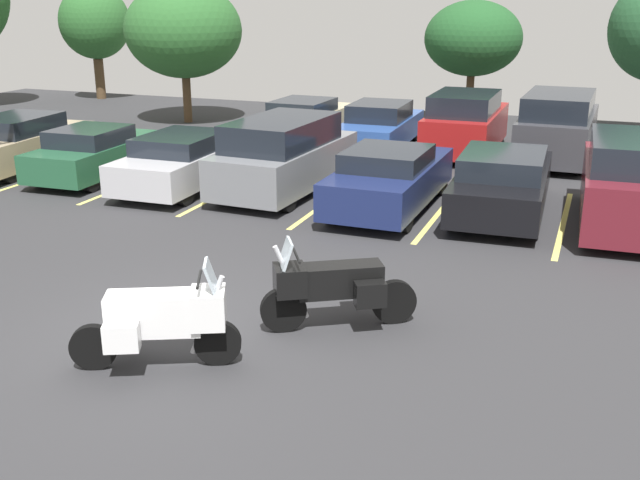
{
  "coord_description": "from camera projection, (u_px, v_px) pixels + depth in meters",
  "views": [
    {
      "loc": [
        5.56,
        -8.52,
        4.73
      ],
      "look_at": [
        1.68,
        1.7,
        1.07
      ],
      "focal_mm": 42.0,
      "sensor_mm": 36.0,
      "label": 1
    }
  ],
  "objects": [
    {
      "name": "ground",
      "position": [
        172.0,
        334.0,
        10.94
      ],
      "size": [
        44.0,
        44.0,
        0.1
      ],
      "primitive_type": "cube",
      "color": "#2D2D30"
    },
    {
      "name": "motorcycle_touring",
      "position": [
        162.0,
        318.0,
        9.69
      ],
      "size": [
        2.07,
        1.31,
        1.45
      ],
      "color": "black",
      "rests_on": "ground"
    },
    {
      "name": "motorcycle_second",
      "position": [
        333.0,
        286.0,
        10.84
      ],
      "size": [
        2.06,
        1.41,
        1.4
      ],
      "color": "black",
      "rests_on": "ground"
    },
    {
      "name": "parking_stripes",
      "position": [
        280.0,
        194.0,
        18.24
      ],
      "size": [
        18.71,
        5.12,
        0.01
      ],
      "color": "#EAE066",
      "rests_on": "ground"
    },
    {
      "name": "car_tan",
      "position": [
        20.0,
        143.0,
        20.7
      ],
      "size": [
        2.13,
        4.65,
        1.47
      ],
      "color": "tan",
      "rests_on": "ground"
    },
    {
      "name": "car_green",
      "position": [
        97.0,
        153.0,
        19.73
      ],
      "size": [
        1.9,
        4.32,
        1.35
      ],
      "color": "#235638",
      "rests_on": "ground"
    },
    {
      "name": "car_silver",
      "position": [
        187.0,
        160.0,
        18.76
      ],
      "size": [
        1.93,
        4.83,
        1.37
      ],
      "color": "#B7B7BC",
      "rests_on": "ground"
    },
    {
      "name": "car_grey",
      "position": [
        284.0,
        155.0,
        18.2
      ],
      "size": [
        2.18,
        4.81,
        1.83
      ],
      "color": "slate",
      "rests_on": "ground"
    },
    {
      "name": "car_navy",
      "position": [
        390.0,
        178.0,
        16.84
      ],
      "size": [
        1.9,
        4.74,
        1.42
      ],
      "color": "navy",
      "rests_on": "ground"
    },
    {
      "name": "car_black",
      "position": [
        502.0,
        182.0,
        16.47
      ],
      "size": [
        2.05,
        4.94,
        1.42
      ],
      "color": "black",
      "rests_on": "ground"
    },
    {
      "name": "car_maroon",
      "position": [
        633.0,
        183.0,
        15.36
      ],
      "size": [
        2.1,
        4.68,
        1.95
      ],
      "color": "maroon",
      "rests_on": "ground"
    },
    {
      "name": "car_far_champagne",
      "position": [
        306.0,
        120.0,
        24.64
      ],
      "size": [
        1.94,
        4.66,
        1.36
      ],
      "color": "#C1B289",
      "rests_on": "ground"
    },
    {
      "name": "car_far_blue",
      "position": [
        380.0,
        126.0,
        23.37
      ],
      "size": [
        1.89,
        4.66,
        1.43
      ],
      "color": "#2D519E",
      "rests_on": "ground"
    },
    {
      "name": "car_far_red",
      "position": [
        466.0,
        124.0,
        22.46
      ],
      "size": [
        1.92,
        4.63,
        1.88
      ],
      "color": "maroon",
      "rests_on": "ground"
    },
    {
      "name": "car_far_charcoal",
      "position": [
        558.0,
        127.0,
        21.54
      ],
      "size": [
        2.04,
        4.95,
        1.99
      ],
      "color": "#38383D",
      "rests_on": "ground"
    },
    {
      "name": "tree_center_right",
      "position": [
        95.0,
        22.0,
        33.31
      ],
      "size": [
        3.12,
        3.12,
        5.0
      ],
      "color": "#4C3823",
      "rests_on": "ground"
    },
    {
      "name": "tree_left",
      "position": [
        183.0,
        30.0,
        27.19
      ],
      "size": [
        4.25,
        4.25,
        5.05
      ],
      "color": "#4C3823",
      "rests_on": "ground"
    },
    {
      "name": "tree_right",
      "position": [
        473.0,
        39.0,
        27.34
      ],
      "size": [
        3.55,
        3.55,
        4.41
      ],
      "color": "#4C3823",
      "rests_on": "ground"
    }
  ]
}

